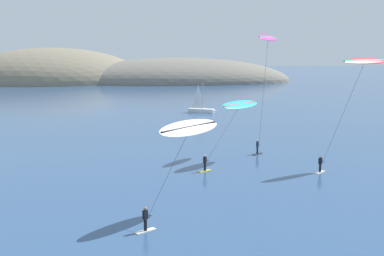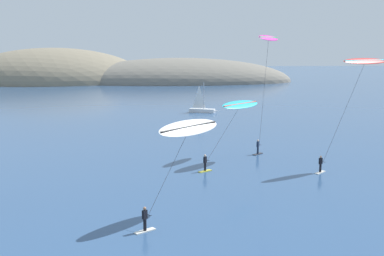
# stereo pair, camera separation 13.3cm
# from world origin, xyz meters

# --- Properties ---
(headland_island) EXTENTS (126.86, 47.72, 24.36)m
(headland_island) POSITION_xyz_m (-17.28, 154.18, 0.00)
(headland_island) COLOR slate
(headland_island) RESTS_ON ground
(sailboat_near) EXTENTS (5.88, 2.96, 5.70)m
(sailboat_near) POSITION_xyz_m (14.22, 67.79, 0.64)
(sailboat_near) COLOR white
(sailboat_near) RESTS_ON ground
(kitesurfer_white) EXTENTS (6.67, 6.64, 6.93)m
(kitesurfer_white) POSITION_xyz_m (6.60, 11.87, 6.03)
(kitesurfer_white) COLOR silver
(kitesurfer_white) RESTS_ON ground
(kitesurfer_magenta) EXTENTS (4.04, 4.82, 13.57)m
(kitesurfer_magenta) POSITION_xyz_m (17.52, 32.86, 11.95)
(kitesurfer_magenta) COLOR #2D2D33
(kitesurfer_magenta) RESTS_ON ground
(kitesurfer_red) EXTENTS (8.89, 5.19, 11.10)m
(kitesurfer_red) POSITION_xyz_m (25.19, 24.91, 9.92)
(kitesurfer_red) COLOR silver
(kitesurfer_red) RESTS_ON ground
(kitesurfer_cyan) EXTENTS (7.70, 7.44, 6.54)m
(kitesurfer_cyan) POSITION_xyz_m (13.33, 27.94, 5.78)
(kitesurfer_cyan) COLOR yellow
(kitesurfer_cyan) RESTS_ON ground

